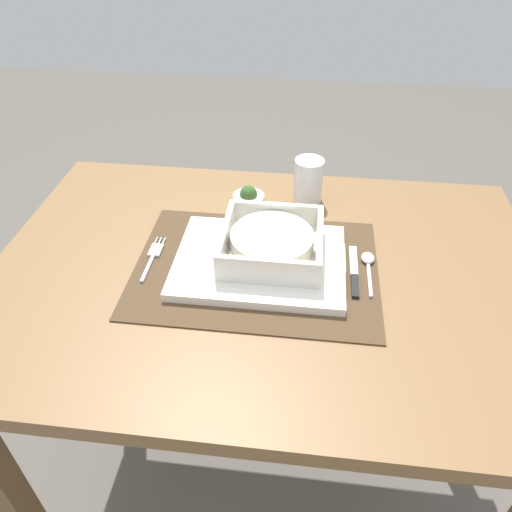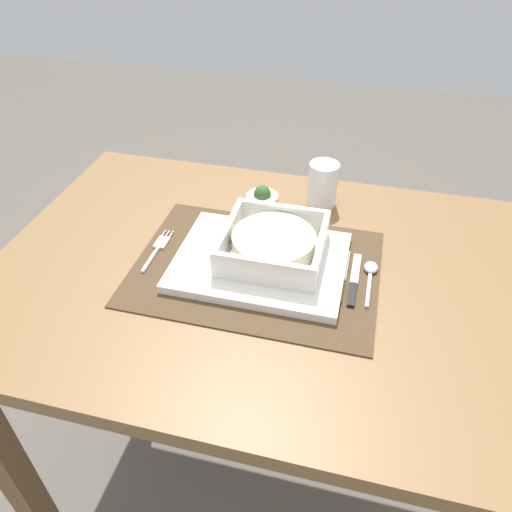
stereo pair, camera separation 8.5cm
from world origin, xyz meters
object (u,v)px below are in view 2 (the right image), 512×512
fork (159,247)px  bread_knife (342,279)px  butter_knife (354,282)px  spoon (370,272)px  drinking_glass (323,186)px  porridge_bowl (273,244)px  condiment_saucer (262,196)px  dining_table (265,311)px

fork → bread_knife: (0.34, -0.01, 0.00)m
butter_knife → spoon: bearing=53.7°
spoon → drinking_glass: bearing=115.9°
porridge_bowl → fork: porridge_bowl is taller
porridge_bowl → condiment_saucer: size_ratio=2.60×
butter_knife → fork: bearing=-179.5°
fork → drinking_glass: 0.36m
porridge_bowl → butter_knife: (0.15, -0.03, -0.03)m
porridge_bowl → dining_table: bearing=-109.0°
butter_knife → bread_knife: (-0.02, 0.00, 0.00)m
fork → butter_knife: 0.36m
spoon → bread_knife: size_ratio=0.83×
porridge_bowl → fork: 0.22m
butter_knife → drinking_glass: (-0.09, 0.24, 0.04)m
drinking_glass → dining_table: bearing=-105.1°
condiment_saucer → bread_knife: bearing=-48.7°
porridge_bowl → spoon: porridge_bowl is taller
dining_table → drinking_glass: size_ratio=10.56×
porridge_bowl → butter_knife: size_ratio=1.27×
bread_knife → porridge_bowl: bearing=168.3°
bread_knife → fork: bearing=177.4°
dining_table → condiment_saucer: (-0.06, 0.22, 0.12)m
bread_knife → condiment_saucer: (-0.19, 0.22, 0.00)m
dining_table → butter_knife: (0.15, -0.00, 0.11)m
dining_table → spoon: 0.21m
bread_knife → dining_table: bearing=178.6°
spoon → condiment_saucer: 0.31m
spoon → condiment_saucer: bearing=138.2°
dining_table → drinking_glass: bearing=74.9°
dining_table → spoon: spoon is taller
porridge_bowl → butter_knife: porridge_bowl is taller
butter_knife → drinking_glass: size_ratio=1.47×
fork → bread_knife: bearing=3.3°
spoon → condiment_saucer: condiment_saucer is taller
porridge_bowl → fork: size_ratio=1.38×
fork → condiment_saucer: condiment_saucer is taller
spoon → porridge_bowl: bearing=178.8°
dining_table → condiment_saucer: bearing=105.2°
condiment_saucer → drinking_glass: bearing=8.0°
porridge_bowl → drinking_glass: 0.22m
butter_knife → condiment_saucer: bearing=136.0°
fork → bread_knife: bread_knife is taller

